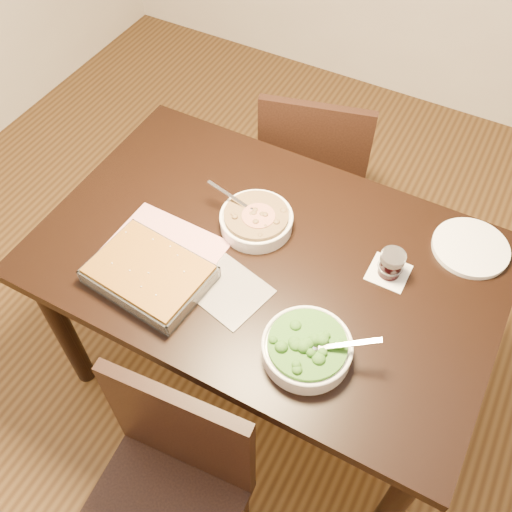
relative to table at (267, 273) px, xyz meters
The scene contains 12 objects.
ground 0.65m from the table, ahead, with size 4.00×4.00×0.00m, color #412912.
table is the anchor object (origin of this frame).
magazine_a 0.33m from the table, 155.35° to the right, with size 0.34×0.25×0.01m, color #B3334B.
magazine_b 0.20m from the table, 109.89° to the right, with size 0.26×0.18×0.00m, color #222128.
coaster 0.38m from the table, 17.62° to the left, with size 0.12×0.12×0.00m, color white.
stew_bowl 0.17m from the table, 134.92° to the left, with size 0.26×0.23×0.09m.
broccoli_bowl 0.37m from the table, 45.23° to the right, with size 0.26×0.24×0.09m.
baking_dish 0.38m from the table, 136.51° to the right, with size 0.36×0.28×0.06m.
wine_tumbler 0.39m from the table, 17.62° to the left, with size 0.07×0.07×0.08m.
dinner_plate 0.63m from the table, 30.29° to the left, with size 0.23×0.23×0.02m, color white.
chair_near 0.69m from the table, 85.91° to the right, with size 0.45×0.45×0.88m.
chair_far 0.70m from the table, 100.91° to the left, with size 0.51×0.51×0.89m.
Camera 1 is at (0.47, -0.95, 2.12)m, focal length 40.00 mm.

